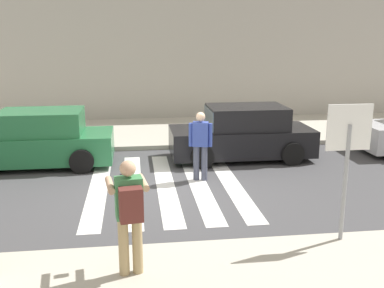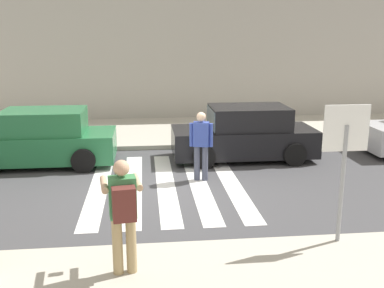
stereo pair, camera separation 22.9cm
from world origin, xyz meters
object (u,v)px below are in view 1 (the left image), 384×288
Objects in this scene: stop_sign at (348,143)px; parked_car_green at (39,140)px; photographer_with_backpack at (129,208)px; pedestrian_crossing at (200,142)px; parked_car_black at (242,134)px.

parked_car_green is (-6.08, 5.73, -1.11)m from stop_sign.
parked_car_green is (-2.52, 6.44, -0.44)m from photographer_with_backpack.
photographer_with_backpack reaches higher than pedestrian_crossing.
photographer_with_backpack is (-3.56, -0.71, -0.67)m from stop_sign.
parked_car_black is (5.74, 0.00, 0.00)m from parked_car_green.
parked_car_black is (1.52, 1.84, -0.25)m from pedestrian_crossing.
pedestrian_crossing is 4.62m from parked_car_green.
photographer_with_backpack is at bearing -116.57° from parked_car_black.
parked_car_black is at bearing 0.00° from parked_car_green.
parked_car_green is at bearing 111.39° from photographer_with_backpack.
pedestrian_crossing is 2.40m from parked_car_black.
parked_car_black is (3.22, 6.44, -0.44)m from photographer_with_backpack.
photographer_with_backpack is 0.42× the size of parked_car_black.
pedestrian_crossing is (-1.85, 3.89, -0.86)m from stop_sign.
stop_sign is 1.35× the size of photographer_with_backpack.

